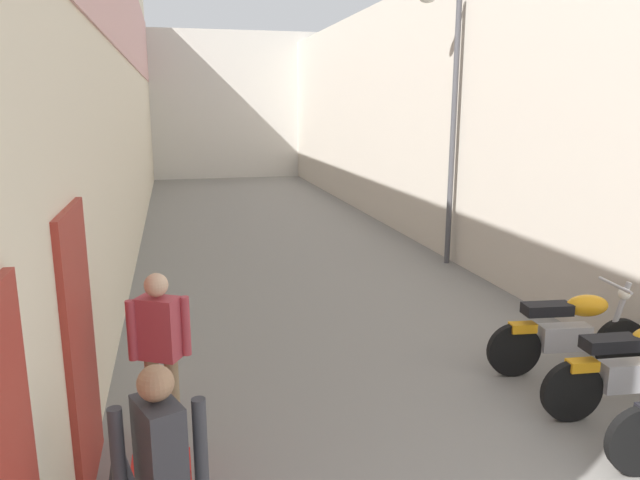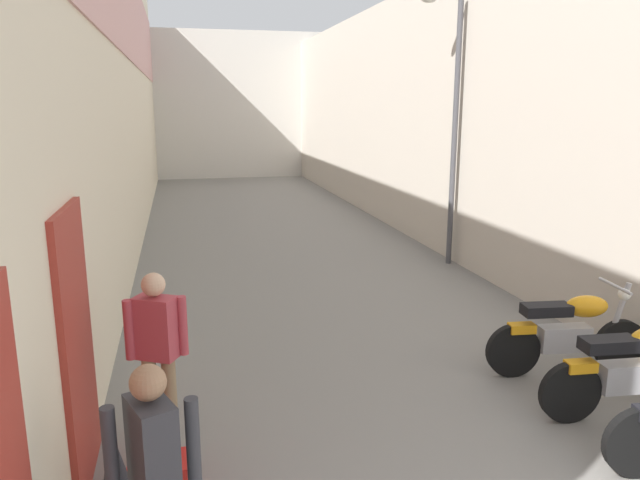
% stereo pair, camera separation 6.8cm
% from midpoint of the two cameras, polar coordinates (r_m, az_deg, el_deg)
% --- Properties ---
extents(ground_plane, '(39.45, 39.45, 0.00)m').
position_cam_midpoint_polar(ground_plane, '(11.46, -2.20, -1.99)').
color(ground_plane, slate).
extents(building_left, '(0.45, 23.45, 6.77)m').
position_cam_midpoint_polar(building_left, '(12.89, -18.39, 14.38)').
color(building_left, beige).
rests_on(building_left, ground).
extents(building_right, '(0.45, 23.45, 5.39)m').
position_cam_midpoint_polar(building_right, '(13.91, 9.10, 11.69)').
color(building_right, beige).
rests_on(building_right, ground).
extents(building_far_end, '(8.88, 2.00, 5.81)m').
position_cam_midpoint_polar(building_far_end, '(25.69, -8.79, 12.61)').
color(building_far_end, beige).
rests_on(building_far_end, ground).
extents(motorcycle_third, '(1.85, 0.58, 1.04)m').
position_cam_midpoint_polar(motorcycle_third, '(6.48, 28.17, -10.78)').
color(motorcycle_third, black).
rests_on(motorcycle_third, ground).
extents(motorcycle_fourth, '(1.85, 0.58, 1.04)m').
position_cam_midpoint_polar(motorcycle_fourth, '(7.17, 23.04, -8.03)').
color(motorcycle_fourth, black).
rests_on(motorcycle_fourth, ground).
extents(pedestrian_by_doorway, '(0.52, 0.39, 1.57)m').
position_cam_midpoint_polar(pedestrian_by_doorway, '(3.67, -15.05, -20.83)').
color(pedestrian_by_doorway, '#564C47').
rests_on(pedestrian_by_doorway, ground).
extents(pedestrian_mid_alley, '(0.52, 0.34, 1.57)m').
position_cam_midpoint_polar(pedestrian_mid_alley, '(5.31, -14.96, -9.86)').
color(pedestrian_mid_alley, '#8C7251').
rests_on(pedestrian_mid_alley, ground).
extents(plastic_crate, '(0.44, 0.32, 0.28)m').
position_cam_midpoint_polar(plastic_crate, '(5.05, -14.85, -21.16)').
color(plastic_crate, red).
rests_on(plastic_crate, ground).
extents(umbrella_leaning, '(0.20, 0.35, 0.97)m').
position_cam_midpoint_polar(umbrella_leaning, '(4.31, -18.69, -19.37)').
color(umbrella_leaning, '#4C4C4C').
rests_on(umbrella_leaning, ground).
extents(street_lamp, '(0.79, 0.18, 4.79)m').
position_cam_midpoint_polar(street_lamp, '(11.14, 12.62, 11.83)').
color(street_lamp, '#47474C').
rests_on(street_lamp, ground).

